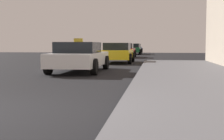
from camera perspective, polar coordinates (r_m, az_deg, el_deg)
car_white at (r=13.71m, az=-5.86°, el=2.39°), size 2.05×4.54×1.43m
car_yellow at (r=20.22m, az=0.98°, el=3.12°), size 1.99×4.07×1.27m
car_red at (r=28.81m, az=2.24°, el=3.57°), size 1.93×4.42×1.27m
car_green at (r=37.49m, az=3.76°, el=3.81°), size 1.95×4.41×1.27m
car_blue at (r=44.76m, az=4.14°, el=3.94°), size 2.04×4.23×1.27m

